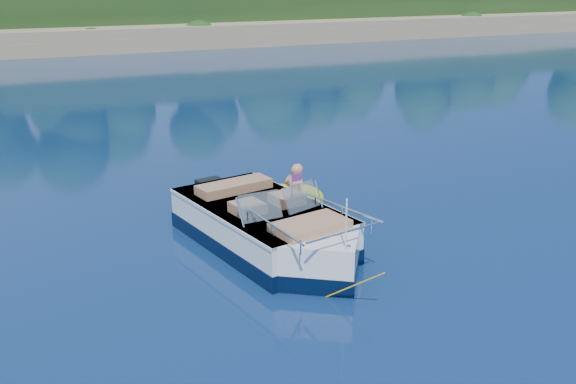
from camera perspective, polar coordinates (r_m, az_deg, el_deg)
name	(u,v)px	position (r m, az deg, el deg)	size (l,w,h in m)	color
ground	(410,301)	(10.03, 10.80, -9.48)	(160.00, 160.00, 0.00)	#091F42
shoreline	(35,14)	(71.12, -21.60, 14.51)	(170.00, 59.00, 6.00)	#917D54
motorboat	(272,232)	(11.42, -1.46, -3.62)	(2.47, 5.26, 1.76)	white
tow_tube	(292,199)	(13.85, 0.36, -0.61)	(1.45, 1.45, 0.37)	#EFEC00
boy	(293,204)	(13.81, 0.45, -1.09)	(0.55, 0.36, 1.50)	tan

